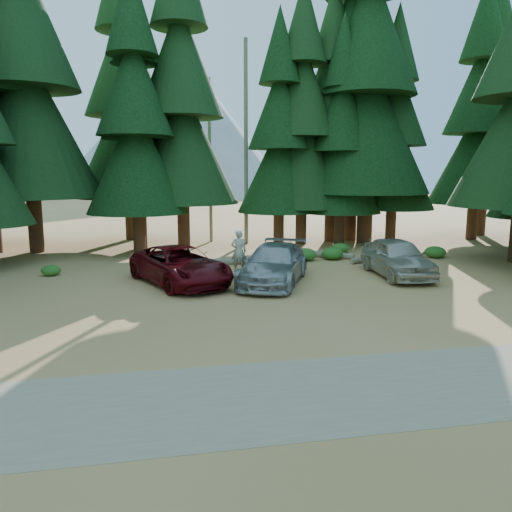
# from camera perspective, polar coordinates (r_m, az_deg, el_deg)

# --- Properties ---
(ground) EXTENTS (160.00, 160.00, 0.00)m
(ground) POSITION_cam_1_polar(r_m,az_deg,el_deg) (16.62, 4.86, -5.60)
(ground) COLOR #AD8549
(ground) RESTS_ON ground
(gravel_strip) EXTENTS (26.00, 3.50, 0.01)m
(gravel_strip) POSITION_cam_1_polar(r_m,az_deg,el_deg) (10.86, 14.59, -14.23)
(gravel_strip) COLOR gray
(gravel_strip) RESTS_ON ground
(forest_belt_north) EXTENTS (36.00, 7.00, 22.00)m
(forest_belt_north) POSITION_cam_1_polar(r_m,az_deg,el_deg) (31.04, -2.74, 1.49)
(forest_belt_north) COLOR black
(forest_belt_north) RESTS_ON ground
(snag_front) EXTENTS (0.24, 0.24, 12.00)m
(snag_front) POSITION_cam_1_polar(r_m,az_deg,el_deg) (30.42, -1.16, 12.67)
(snag_front) COLOR gray
(snag_front) RESTS_ON ground
(snag_back) EXTENTS (0.20, 0.20, 10.00)m
(snag_back) POSITION_cam_1_polar(r_m,az_deg,el_deg) (31.59, -5.27, 10.70)
(snag_back) COLOR gray
(snag_back) RESTS_ON ground
(mountain_peak) EXTENTS (48.00, 50.00, 28.00)m
(mountain_peak) POSITION_cam_1_polar(r_m,az_deg,el_deg) (104.01, -10.33, 13.98)
(mountain_peak) COLOR gray
(mountain_peak) RESTS_ON ground
(red_pickup) EXTENTS (4.33, 5.87, 1.48)m
(red_pickup) POSITION_cam_1_polar(r_m,az_deg,el_deg) (19.72, -8.69, -1.07)
(red_pickup) COLOR #52070D
(red_pickup) RESTS_ON ground
(silver_minivan_center) EXTENTS (4.14, 5.65, 1.52)m
(silver_minivan_center) POSITION_cam_1_polar(r_m,az_deg,el_deg) (19.66, 2.07, -0.94)
(silver_minivan_center) COLOR #A4A6AC
(silver_minivan_center) RESTS_ON ground
(silver_minivan_right) EXTENTS (2.25, 4.87, 1.61)m
(silver_minivan_right) POSITION_cam_1_polar(r_m,az_deg,el_deg) (21.78, 15.83, -0.14)
(silver_minivan_right) COLOR #BDB7A8
(silver_minivan_right) RESTS_ON ground
(frisbee_player) EXTENTS (0.68, 0.49, 1.75)m
(frisbee_player) POSITION_cam_1_polar(r_m,az_deg,el_deg) (20.39, -1.99, 0.58)
(frisbee_player) COLOR beige
(frisbee_player) RESTS_ON ground
(log_left) EXTENTS (4.20, 0.76, 0.30)m
(log_left) POSITION_cam_1_polar(r_m,az_deg,el_deg) (23.71, -4.21, -0.65)
(log_left) COLOR gray
(log_left) RESTS_ON ground
(log_mid) EXTENTS (3.31, 2.35, 0.31)m
(log_mid) POSITION_cam_1_polar(r_m,az_deg,el_deg) (26.00, 7.07, 0.21)
(log_mid) COLOR gray
(log_mid) RESTS_ON ground
(log_right) EXTENTS (4.05, 2.22, 0.28)m
(log_right) POSITION_cam_1_polar(r_m,az_deg,el_deg) (25.87, 14.07, -0.08)
(log_right) COLOR gray
(log_right) RESTS_ON ground
(shrub_far_left) EXTENTS (0.81, 0.81, 0.45)m
(shrub_far_left) POSITION_cam_1_polar(r_m,az_deg,el_deg) (22.92, -22.39, -1.52)
(shrub_far_left) COLOR #297021
(shrub_far_left) RESTS_ON ground
(shrub_left) EXTENTS (0.87, 0.87, 0.48)m
(shrub_left) POSITION_cam_1_polar(r_m,az_deg,el_deg) (23.98, -9.35, -0.42)
(shrub_left) COLOR #297021
(shrub_left) RESTS_ON ground
(shrub_center_left) EXTENTS (1.09, 1.09, 0.60)m
(shrub_center_left) POSITION_cam_1_polar(r_m,az_deg,el_deg) (23.37, -8.62, -0.51)
(shrub_center_left) COLOR #297021
(shrub_center_left) RESTS_ON ground
(shrub_center_right) EXTENTS (1.13, 1.13, 0.62)m
(shrub_center_right) POSITION_cam_1_polar(r_m,az_deg,el_deg) (24.89, 5.64, 0.19)
(shrub_center_right) COLOR #297021
(shrub_center_right) RESTS_ON ground
(shrub_right) EXTENTS (1.08, 1.08, 0.59)m
(shrub_right) POSITION_cam_1_polar(r_m,az_deg,el_deg) (25.37, 8.71, 0.27)
(shrub_right) COLOR #297021
(shrub_right) RESTS_ON ground
(shrub_far_right) EXTENTS (0.98, 0.98, 0.54)m
(shrub_far_right) POSITION_cam_1_polar(r_m,az_deg,el_deg) (27.49, 9.61, 0.89)
(shrub_far_right) COLOR #297021
(shrub_far_right) RESTS_ON ground
(shrub_edge_east) EXTENTS (1.07, 1.07, 0.59)m
(shrub_edge_east) POSITION_cam_1_polar(r_m,az_deg,el_deg) (27.23, 19.79, 0.44)
(shrub_edge_east) COLOR #297021
(shrub_edge_east) RESTS_ON ground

